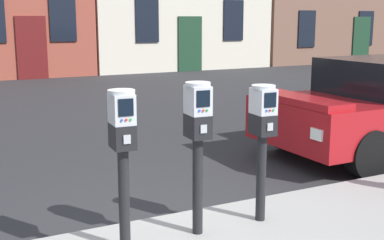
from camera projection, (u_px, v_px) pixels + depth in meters
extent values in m
plane|color=#28282B|center=(182.00, 234.00, 4.83)|extent=(160.00, 160.00, 0.00)
cylinder|color=black|center=(124.00, 199.00, 4.14)|extent=(0.09, 0.09, 0.85)
cube|color=black|center=(122.00, 136.00, 4.04)|extent=(0.18, 0.25, 0.20)
cube|color=#A5A8AD|center=(127.00, 139.00, 3.93)|extent=(0.06, 0.01, 0.07)
cube|color=#B7BABF|center=(122.00, 109.00, 4.00)|extent=(0.18, 0.24, 0.24)
cube|color=black|center=(126.00, 107.00, 3.89)|extent=(0.12, 0.01, 0.13)
cylinder|color=blue|center=(122.00, 120.00, 3.89)|extent=(0.02, 0.01, 0.02)
cylinder|color=red|center=(126.00, 120.00, 3.91)|extent=(0.02, 0.01, 0.02)
cylinder|color=green|center=(131.00, 120.00, 3.92)|extent=(0.02, 0.01, 0.02)
cylinder|color=#B7BABF|center=(121.00, 92.00, 3.97)|extent=(0.23, 0.23, 0.03)
cylinder|color=black|center=(197.00, 186.00, 4.44)|extent=(0.09, 0.09, 0.86)
cube|color=black|center=(197.00, 126.00, 4.34)|extent=(0.18, 0.25, 0.20)
cube|color=#A5A8AD|center=(204.00, 129.00, 4.22)|extent=(0.06, 0.01, 0.07)
cube|color=#B7BABF|center=(197.00, 100.00, 4.29)|extent=(0.18, 0.24, 0.25)
cube|color=black|center=(203.00, 99.00, 4.18)|extent=(0.12, 0.01, 0.14)
cylinder|color=blue|center=(200.00, 111.00, 4.19)|extent=(0.02, 0.01, 0.02)
cylinder|color=red|center=(203.00, 111.00, 4.20)|extent=(0.02, 0.01, 0.02)
cylinder|color=green|center=(207.00, 110.00, 4.21)|extent=(0.02, 0.01, 0.02)
cylinder|color=#B7BABF|center=(197.00, 84.00, 4.27)|extent=(0.23, 0.23, 0.03)
cylinder|color=black|center=(261.00, 178.00, 4.74)|extent=(0.09, 0.09, 0.82)
cube|color=black|center=(263.00, 124.00, 4.64)|extent=(0.18, 0.25, 0.19)
cube|color=#A5A8AD|center=(270.00, 127.00, 4.53)|extent=(0.06, 0.01, 0.07)
cube|color=#B7BABF|center=(263.00, 101.00, 4.60)|extent=(0.18, 0.24, 0.23)
cube|color=black|center=(270.00, 100.00, 4.49)|extent=(0.12, 0.01, 0.13)
cylinder|color=blue|center=(267.00, 111.00, 4.49)|extent=(0.02, 0.01, 0.02)
cylinder|color=red|center=(270.00, 110.00, 4.51)|extent=(0.02, 0.01, 0.02)
cylinder|color=green|center=(274.00, 110.00, 4.52)|extent=(0.02, 0.01, 0.02)
cylinder|color=#B7BABF|center=(264.00, 87.00, 4.58)|extent=(0.23, 0.23, 0.03)
cube|color=maroon|center=(297.00, 99.00, 6.84)|extent=(0.45, 1.68, 0.10)
cube|color=white|center=(317.00, 134.00, 6.21)|extent=(0.04, 0.20, 0.14)
cube|color=white|center=(254.00, 116.00, 7.39)|extent=(0.04, 0.20, 0.14)
cylinder|color=black|center=(368.00, 154.00, 6.47)|extent=(0.64, 0.23, 0.64)
cylinder|color=black|center=(287.00, 130.00, 7.90)|extent=(0.64, 0.23, 0.64)
cube|color=black|center=(63.00, 18.00, 17.39)|extent=(0.90, 0.06, 1.60)
cube|color=#591414|center=(32.00, 48.00, 17.10)|extent=(1.00, 0.07, 2.10)
cube|color=black|center=(147.00, 20.00, 18.78)|extent=(0.90, 0.06, 1.60)
cube|color=black|center=(233.00, 20.00, 20.43)|extent=(0.90, 0.06, 1.60)
cube|color=#193823|center=(190.00, 44.00, 19.74)|extent=(1.00, 0.07, 2.10)
cube|color=black|center=(307.00, 29.00, 22.16)|extent=(0.90, 0.06, 1.57)
cube|color=black|center=(366.00, 28.00, 23.69)|extent=(0.90, 0.06, 1.57)
cube|color=#193823|center=(361.00, 40.00, 23.69)|extent=(1.00, 0.07, 2.10)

